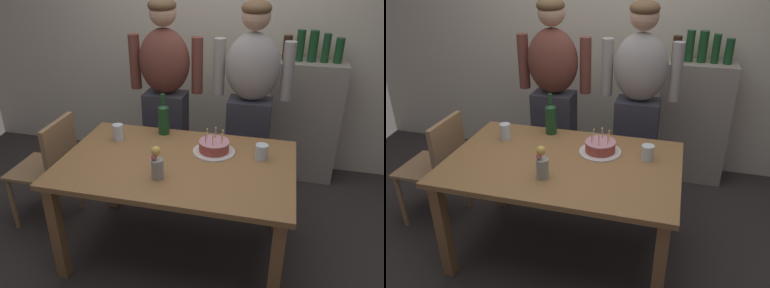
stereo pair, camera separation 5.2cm
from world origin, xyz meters
TOP-DOWN VIEW (x-y plane):
  - ground_plane at (0.00, 0.00)m, footprint 10.00×10.00m
  - back_wall at (0.00, 1.55)m, footprint 5.20×0.10m
  - dining_table at (0.00, 0.00)m, footprint 1.50×0.96m
  - birthday_cake at (0.21, 0.18)m, footprint 0.28×0.28m
  - water_glass_near at (-0.49, 0.21)m, footprint 0.08×0.08m
  - water_glass_far at (0.52, 0.17)m, footprint 0.08×0.08m
  - wine_bottle at (-0.21, 0.39)m, footprint 0.08×0.08m
  - flower_vase at (-0.06, -0.22)m, footprint 0.08×0.08m
  - person_man_bearded at (-0.31, 0.78)m, footprint 0.61×0.27m
  - person_woman_cardigan at (0.38, 0.78)m, footprint 0.61×0.27m
  - dining_chair at (-1.03, 0.13)m, footprint 0.42×0.42m
  - shelf_cabinet at (0.83, 1.33)m, footprint 0.62×0.30m

SIDE VIEW (x-z plane):
  - ground_plane at x=0.00m, z-range 0.00..0.00m
  - dining_chair at x=-1.03m, z-range 0.08..0.95m
  - shelf_cabinet at x=0.83m, z-range -0.11..1.26m
  - dining_table at x=0.00m, z-range 0.27..1.01m
  - birthday_cake at x=0.21m, z-range 0.70..0.86m
  - water_glass_far at x=0.52m, z-range 0.74..0.84m
  - water_glass_near at x=-0.49m, z-range 0.74..0.86m
  - flower_vase at x=-0.06m, z-range 0.72..0.93m
  - wine_bottle at x=-0.21m, z-range 0.71..1.02m
  - person_man_bearded at x=-0.31m, z-range 0.04..1.70m
  - person_woman_cardigan at x=0.38m, z-range 0.04..1.70m
  - back_wall at x=0.00m, z-range 0.00..2.60m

